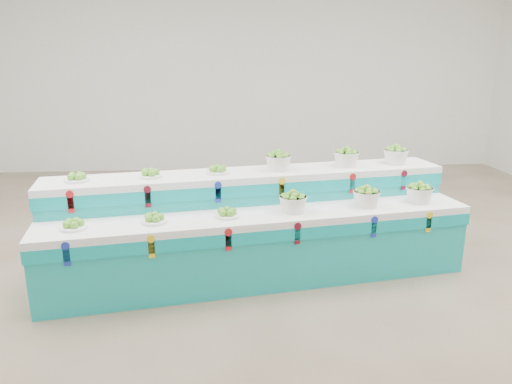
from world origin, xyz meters
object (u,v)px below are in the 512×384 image
at_px(plate_upper_mid, 150,173).
at_px(basket_upper_right, 396,155).
at_px(basket_lower_left, 293,202).
at_px(display_stand, 256,226).

height_order(plate_upper_mid, basket_upper_right, basket_upper_right).
xyz_separation_m(basket_lower_left, basket_upper_right, (1.27, 0.74, 0.30)).
distance_m(basket_lower_left, plate_upper_mid, 1.45).
distance_m(basket_lower_left, basket_upper_right, 1.50).
height_order(display_stand, basket_upper_right, basket_upper_right).
distance_m(display_stand, basket_lower_left, 0.51).
height_order(basket_lower_left, basket_upper_right, basket_upper_right).
distance_m(plate_upper_mid, basket_upper_right, 2.70).
xyz_separation_m(plate_upper_mid, basket_upper_right, (2.67, 0.43, 0.05)).
bearing_deg(basket_upper_right, basket_lower_left, -150.02).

